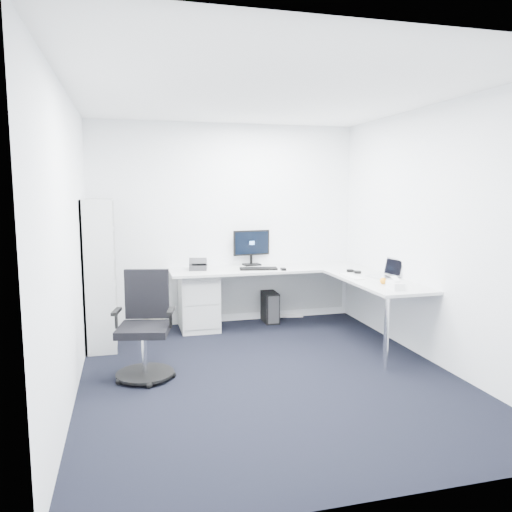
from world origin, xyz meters
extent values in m
plane|color=black|center=(0.00, 0.00, 0.00)|extent=(4.20, 4.20, 0.00)
plane|color=white|center=(0.00, 0.00, 2.70)|extent=(4.20, 4.20, 0.00)
cube|color=white|center=(0.00, 2.10, 1.35)|extent=(3.60, 0.02, 2.70)
cube|color=white|center=(0.00, -2.10, 1.35)|extent=(3.60, 0.02, 2.70)
cube|color=white|center=(-1.80, 0.00, 1.35)|extent=(0.02, 4.20, 2.70)
cube|color=white|center=(1.80, 0.00, 1.35)|extent=(0.02, 4.20, 2.70)
cube|color=#B8BABA|center=(-0.43, 1.82, 0.38)|extent=(0.49, 0.61, 0.75)
cube|color=black|center=(0.58, 1.95, 0.21)|extent=(0.20, 0.43, 0.42)
cube|color=beige|center=(-1.01, 1.77, 0.20)|extent=(0.25, 0.45, 0.41)
cube|color=white|center=(0.92, 2.09, 0.02)|extent=(0.39, 0.13, 0.04)
cube|color=black|center=(0.34, 1.64, 0.80)|extent=(0.51, 0.25, 0.02)
cube|color=black|center=(0.63, 1.50, 0.80)|extent=(0.06, 0.10, 0.03)
cube|color=white|center=(1.27, 0.82, 0.79)|extent=(0.13, 0.44, 0.01)
sphere|color=orange|center=(1.42, 0.33, 0.82)|extent=(0.07, 0.07, 0.07)
cube|color=white|center=(1.39, 0.04, 0.83)|extent=(0.13, 0.23, 0.08)
camera|label=1|loc=(-1.31, -4.56, 1.83)|focal=35.00mm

